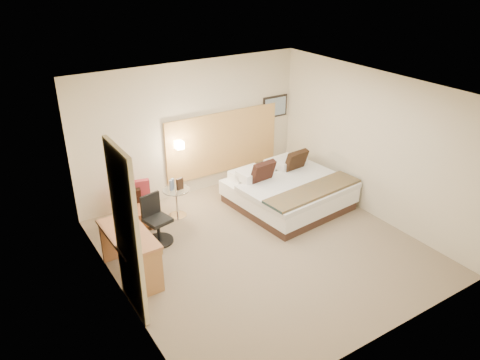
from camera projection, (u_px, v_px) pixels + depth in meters
floor at (263, 248)px, 7.92m from camera, size 4.80×5.00×0.02m
ceiling at (267, 90)px, 6.74m from camera, size 4.80×5.00×0.02m
wall_back at (191, 130)px, 9.24m from camera, size 4.80×0.02×2.70m
wall_front at (389, 253)px, 5.42m from camera, size 4.80×0.02×2.70m
wall_left at (115, 217)px, 6.16m from camera, size 0.02×5.00×2.70m
wall_right at (373, 145)px, 8.49m from camera, size 0.02×5.00×2.70m
headboard_panel at (223, 142)px, 9.72m from camera, size 2.60×0.04×1.30m
art_frame at (275, 107)px, 10.12m from camera, size 0.62×0.03×0.47m
art_canvas at (276, 107)px, 10.11m from camera, size 0.54×0.01×0.39m
lamp_arm at (178, 144)px, 9.09m from camera, size 0.02×0.12×0.02m
lamp_shade at (179, 145)px, 9.04m from camera, size 0.15×0.15×0.15m
curtain at (127, 233)px, 6.06m from camera, size 0.06×0.90×2.42m
bottle_a at (171, 185)px, 8.56m from camera, size 0.07×0.07×0.20m
bottle_b at (173, 184)px, 8.63m from camera, size 0.07×0.07×0.20m
menu_folder at (180, 184)px, 8.59m from camera, size 0.14×0.07×0.22m
bed at (288, 191)px, 9.11m from camera, size 2.15×2.11×0.97m
lounge_chair at (133, 209)px, 8.49m from camera, size 0.83×0.76×0.76m
side_table at (177, 201)px, 8.73m from camera, size 0.58×0.58×0.56m
desk at (131, 242)px, 6.96m from camera, size 0.59×1.25×0.78m
desk_chair at (156, 223)px, 7.94m from camera, size 0.58×0.58×0.86m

